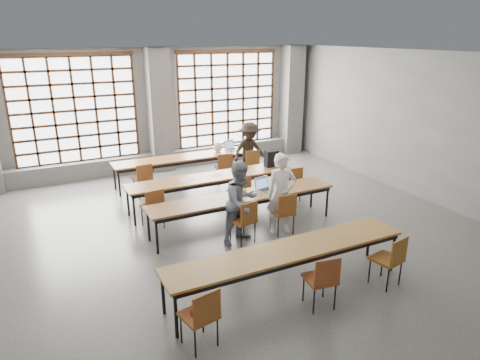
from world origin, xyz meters
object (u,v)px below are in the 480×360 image
object	(u,v)px
backpack	(271,159)
chair_back_left	(143,177)
chair_front_right	(284,210)
student_back	(249,151)
chair_mid_right	(293,180)
desk_row_d	(288,253)
student_female	(241,202)
student_male	(282,194)
mouse	(284,187)
desk_row_c	(243,198)
chair_mid_left	(153,205)
green_box	(240,192)
phone	(254,195)
laptop_front	(264,187)
desk_row_a	(188,158)
chair_mid_centre	(241,189)
chair_back_right	(251,161)
chair_near_left	(202,313)
chair_near_mid	(323,277)
laptop_back	(231,147)
plastic_bag	(218,147)
red_pouch	(199,312)
chair_back_mid	(224,165)
chair_front_left	(245,218)
desk_row_b	(213,179)
chair_near_right	(391,256)

from	to	relation	value
backpack	chair_back_left	bearing A→B (deg)	159.44
chair_front_right	student_back	size ratio (longest dim) A/B	0.55
student_back	chair_mid_right	bearing A→B (deg)	-93.19
desk_row_d	student_female	xyz separation A→B (m)	(0.12, 1.86, 0.14)
student_male	mouse	world-z (taller)	student_male
desk_row_c	chair_mid_left	distance (m)	1.85
student_male	green_box	bearing A→B (deg)	155.31
desk_row_c	phone	bearing A→B (deg)	-29.05
chair_mid_right	laptop_front	bearing A→B (deg)	-149.86
desk_row_a	chair_mid_centre	xyz separation A→B (m)	(0.34, -2.48, -0.13)
chair_back_right	chair_mid_centre	size ratio (longest dim) A/B	1.00
chair_near_left	backpack	bearing A→B (deg)	50.85
chair_mid_right	chair_mid_left	bearing A→B (deg)	179.99
phone	student_male	bearing A→B (deg)	-43.60
chair_mid_left	chair_near_mid	distance (m)	4.04
chair_back_right	chair_mid_right	distance (m)	1.86
desk_row_d	chair_near_left	world-z (taller)	chair_near_left
desk_row_c	laptop_back	xyz separation A→B (m)	(1.32, 3.38, 0.13)
plastic_bag	chair_mid_right	bearing A→B (deg)	-71.94
green_box	desk_row_c	bearing A→B (deg)	-57.99
chair_mid_left	chair_mid_centre	distance (m)	2.00
chair_back_left	chair_mid_right	world-z (taller)	same
chair_mid_centre	plastic_bag	size ratio (longest dim) A/B	3.08
red_pouch	chair_mid_right	bearing A→B (deg)	43.93
chair_near_left	red_pouch	bearing A→B (deg)	101.61
chair_back_mid	phone	size ratio (longest dim) A/B	6.77
chair_front_left	student_male	xyz separation A→B (m)	(0.88, 0.13, 0.29)
laptop_front	green_box	size ratio (longest dim) A/B	1.64
desk_row_b	chair_mid_left	size ratio (longest dim) A/B	4.55
chair_back_mid	chair_front_right	distance (m)	3.28
student_male	desk_row_a	bearing A→B (deg)	116.19
chair_front_left	desk_row_b	bearing A→B (deg)	84.29
chair_mid_left	laptop_front	distance (m)	2.33
chair_mid_centre	chair_front_right	distance (m)	1.45
chair_mid_centre	phone	world-z (taller)	chair_mid_centre
chair_back_mid	chair_mid_left	distance (m)	3.07
chair_mid_right	plastic_bag	world-z (taller)	plastic_bag
chair_back_left	student_male	xyz separation A→B (m)	(2.00, -3.14, 0.29)
chair_front_right	chair_near_right	xyz separation A→B (m)	(0.50, -2.36, 0.00)
backpack	red_pouch	distance (m)	5.71
chair_near_right	chair_back_right	bearing A→B (deg)	85.02
student_male	phone	size ratio (longest dim) A/B	12.71
chair_back_left	chair_front_right	size ratio (longest dim) A/B	1.00
desk_row_a	laptop_front	world-z (taller)	laptop_front
chair_front_left	laptop_back	world-z (taller)	laptop_back
desk_row_b	chair_mid_centre	world-z (taller)	chair_mid_centre
phone	red_pouch	size ratio (longest dim) A/B	0.65
chair_front_right	plastic_bag	xyz separation A→B (m)	(0.30, 3.95, 0.34)
chair_back_left	laptop_back	xyz separation A→B (m)	(2.72, 0.74, 0.25)
desk_row_c	chair_back_left	size ratio (longest dim) A/B	4.55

